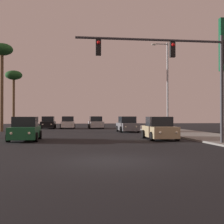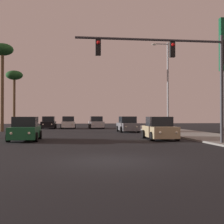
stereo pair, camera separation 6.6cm
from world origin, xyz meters
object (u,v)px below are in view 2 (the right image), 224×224
Objects in this scene: car_grey at (128,125)px; palm_tree_mid at (2,55)px; car_green at (25,130)px; car_white at (68,123)px; car_tan at (159,129)px; car_black at (49,123)px; traffic_light_mast at (179,64)px; palm_tree_far at (14,78)px; car_silver at (96,123)px; street_lamp at (167,82)px.

palm_tree_mid is (-13.75, 2.54, 7.79)m from car_grey.
car_white is at bearing -97.55° from car_green.
car_white is at bearing -70.50° from car_tan.
traffic_light_mast is (9.58, -26.04, 4.05)m from car_black.
car_black is at bearing -22.60° from palm_tree_far.
palm_tree_mid is at bearing -87.10° from palm_tree_far.
car_white is 21.71m from car_green.
palm_tree_far is at bearing 117.43° from traffic_light_mast.
palm_tree_mid reaches higher than traffic_light_mast.
traffic_light_mast is at bearing 110.62° from car_black.
car_grey is 1.00× the size of car_white.
palm_tree_far reaches higher than car_grey.
car_tan is 28.49m from palm_tree_far.
car_tan is (9.65, -21.48, 0.00)m from car_black.
car_silver is 26.29m from traffic_light_mast.
palm_tree_far is at bearing 138.54° from street_lamp.
traffic_light_mast is 0.99× the size of street_lamp.
car_black is at bearing 110.20° from traffic_light_mast.
car_tan is 0.48× the size of street_lamp.
car_white is 0.52× the size of palm_tree_far.
palm_tree_far reaches higher than car_black.
car_tan is 6.09m from traffic_light_mast.
street_lamp is (6.08, -13.29, 4.36)m from car_silver.
car_green is 16.07m from palm_tree_mid.
palm_tree_far is at bearing 92.90° from palm_tree_mid.
street_lamp reaches higher than car_tan.
palm_tree_mid is at bearing 48.27° from car_white.
palm_tree_far is at bearing -13.61° from car_white.
palm_tree_mid is at bearing -71.82° from car_green.
car_green is at bearing 0.30° from car_tan.
palm_tree_far is at bearing -22.19° from car_black.
street_lamp is (9.98, -13.83, 4.36)m from car_white.
car_tan is at bearing -58.11° from palm_tree_far.
palm_tree_mid is at bearing -11.95° from car_grey.
car_white is 13.41m from palm_tree_mid.
car_green is 0.52× the size of palm_tree_far.
car_grey is 0.49× the size of traffic_light_mast.
car_green is at bearing 71.07° from car_silver.
car_white is 0.48× the size of street_lamp.
car_black is 0.48× the size of street_lamp.
car_black is at bearing 5.84° from car_white.
car_black is at bearing -3.46° from car_silver.
car_tan is 0.53× the size of palm_tree_far.
car_silver and car_tan have the same top height.
traffic_light_mast is at bearing -103.84° from street_lamp.
car_white is 10.16m from palm_tree_far.
palm_tree_mid reaches higher than car_grey.
street_lamp is (12.66, -13.53, 4.36)m from car_black.
street_lamp reaches higher than traffic_light_mast.
traffic_light_mast is at bearing -62.57° from palm_tree_far.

